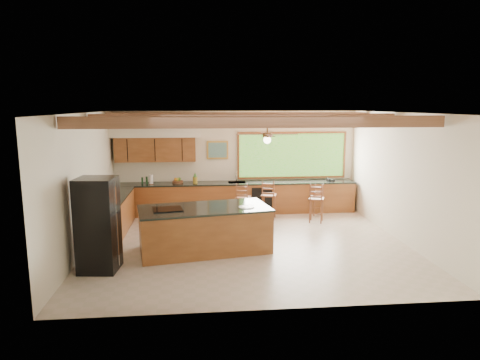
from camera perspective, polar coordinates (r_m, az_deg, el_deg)
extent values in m
plane|color=beige|center=(10.01, 1.09, -8.48)|extent=(7.20, 7.20, 0.00)
cube|color=beige|center=(12.83, -0.55, 2.51)|extent=(7.20, 0.04, 3.00)
cube|color=beige|center=(6.49, 4.45, -4.94)|extent=(7.20, 0.04, 3.00)
cube|color=beige|center=(9.90, -20.06, -0.34)|extent=(0.04, 6.50, 3.00)
cube|color=beige|center=(10.67, 20.71, 0.33)|extent=(0.04, 6.50, 3.00)
cube|color=#A97254|center=(9.49, 1.15, 8.96)|extent=(7.20, 6.50, 0.04)
cube|color=#8E6047|center=(7.91, 2.51, 7.73)|extent=(7.10, 0.15, 0.22)
cube|color=#8E6047|center=(9.99, 0.82, 8.21)|extent=(7.10, 0.15, 0.22)
cube|color=#8E6047|center=(11.78, -0.16, 8.48)|extent=(7.10, 0.15, 0.22)
cube|color=brown|center=(12.61, -11.20, 4.01)|extent=(2.30, 0.35, 0.70)
cube|color=white|center=(12.50, -11.32, 6.72)|extent=(2.60, 0.50, 0.48)
cylinder|color=#FFEABF|center=(12.60, -14.47, 5.57)|extent=(0.10, 0.10, 0.01)
cylinder|color=#FFEABF|center=(12.46, -8.07, 5.74)|extent=(0.10, 0.10, 0.01)
cube|color=#7FB841|center=(13.04, 6.93, 3.30)|extent=(3.20, 0.04, 1.30)
cube|color=#B98938|center=(12.73, -3.02, 4.02)|extent=(0.64, 0.03, 0.54)
cube|color=#478064|center=(12.71, -3.01, 4.01)|extent=(0.54, 0.01, 0.44)
cube|color=brown|center=(12.68, -0.41, -2.45)|extent=(7.00, 0.65, 0.88)
cube|color=black|center=(12.59, -0.41, -0.40)|extent=(7.04, 0.69, 0.04)
cube|color=brown|center=(11.33, -16.39, -4.38)|extent=(0.65, 2.35, 0.88)
cube|color=black|center=(11.22, -16.50, -2.10)|extent=(0.69, 2.39, 0.04)
cube|color=black|center=(12.45, 2.94, -2.79)|extent=(0.60, 0.02, 0.78)
cube|color=silver|center=(12.59, -0.41, -0.38)|extent=(0.50, 0.38, 0.03)
cylinder|color=silver|center=(12.76, -0.49, 0.51)|extent=(0.03, 0.03, 0.30)
cylinder|color=silver|center=(12.64, -0.45, 1.02)|extent=(0.03, 0.20, 0.03)
cylinder|color=white|center=(12.54, -11.77, 0.07)|extent=(0.11, 0.11, 0.27)
cylinder|color=#1A421E|center=(12.69, -12.91, -0.06)|extent=(0.05, 0.05, 0.18)
cylinder|color=#1A421E|center=(12.62, -12.32, -0.03)|extent=(0.06, 0.06, 0.21)
cube|color=black|center=(13.04, 11.99, 0.03)|extent=(0.25, 0.22, 0.09)
cube|color=brown|center=(9.46, -4.76, -6.66)|extent=(2.94, 1.73, 0.93)
cube|color=black|center=(9.33, -4.80, -3.79)|extent=(2.98, 1.78, 0.04)
cube|color=black|center=(9.21, -9.64, -3.87)|extent=(0.69, 0.59, 0.02)
cylinder|color=white|center=(9.30, 0.88, -3.61)|extent=(0.34, 0.34, 0.02)
cube|color=black|center=(8.66, -18.42, -5.67)|extent=(0.77, 0.76, 1.82)
cube|color=silver|center=(8.59, -16.10, -5.68)|extent=(0.02, 0.05, 1.67)
cube|color=brown|center=(11.84, 0.43, -2.33)|extent=(0.48, 0.48, 0.04)
cylinder|color=brown|center=(11.75, -0.23, -4.09)|extent=(0.04, 0.04, 0.62)
cylinder|color=brown|center=(11.78, 1.24, -4.05)|extent=(0.04, 0.04, 0.62)
cylinder|color=brown|center=(12.05, -0.36, -3.74)|extent=(0.04, 0.04, 0.62)
cylinder|color=brown|center=(12.08, 1.07, -3.71)|extent=(0.04, 0.04, 0.62)
cube|color=brown|center=(12.03, 3.86, -2.02)|extent=(0.50, 0.50, 0.04)
cylinder|color=brown|center=(11.93, 3.21, -3.83)|extent=(0.04, 0.04, 0.65)
cylinder|color=brown|center=(11.98, 4.71, -3.78)|extent=(0.04, 0.04, 0.65)
cylinder|color=brown|center=(12.23, 2.99, -3.47)|extent=(0.04, 0.04, 0.65)
cylinder|color=brown|center=(12.28, 4.45, -3.44)|extent=(0.04, 0.04, 0.65)
cube|color=brown|center=(12.62, 10.19, -2.08)|extent=(0.39, 0.39, 0.04)
cylinder|color=brown|center=(12.53, 9.72, -3.53)|extent=(0.03, 0.03, 0.55)
cylinder|color=brown|center=(12.60, 10.89, -3.49)|extent=(0.03, 0.03, 0.55)
cylinder|color=brown|center=(12.78, 9.41, -3.26)|extent=(0.03, 0.03, 0.55)
cylinder|color=brown|center=(12.85, 10.56, -3.22)|extent=(0.03, 0.03, 0.55)
cube|color=brown|center=(11.82, 10.17, -2.46)|extent=(0.51, 0.51, 0.04)
cylinder|color=brown|center=(11.71, 9.60, -4.26)|extent=(0.04, 0.04, 0.64)
cylinder|color=brown|center=(11.79, 11.04, -4.20)|extent=(0.04, 0.04, 0.64)
cylinder|color=brown|center=(12.00, 9.22, -3.90)|extent=(0.04, 0.04, 0.64)
cylinder|color=brown|center=(12.08, 10.63, -3.85)|extent=(0.04, 0.04, 0.64)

